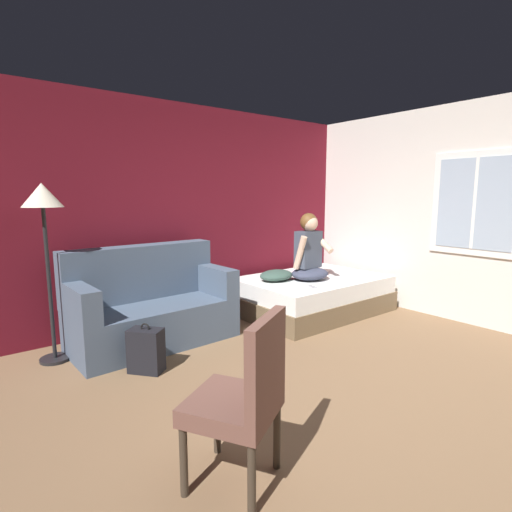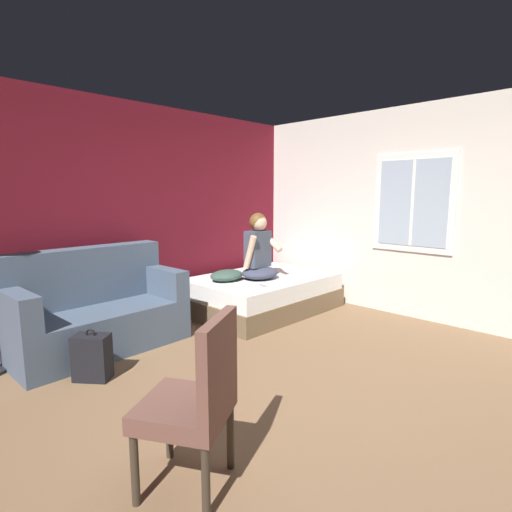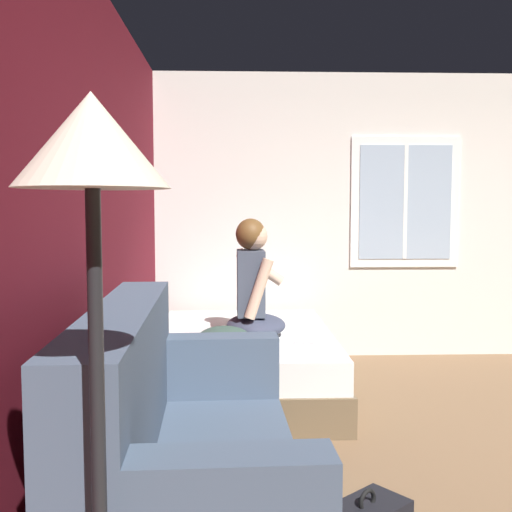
# 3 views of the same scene
# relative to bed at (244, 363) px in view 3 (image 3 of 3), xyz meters

# --- Properties ---
(wall_back_accent) EXTENTS (10.56, 0.16, 2.70)m
(wall_back_accent) POSITION_rel_bed_xyz_m (-1.65, 0.91, 1.11)
(wall_back_accent) COLOR maroon
(wall_back_accent) RESTS_ON ground
(wall_side_with_window) EXTENTS (0.19, 6.97, 2.70)m
(wall_side_with_window) POSITION_rel_bed_xyz_m (1.21, -1.95, 1.12)
(wall_side_with_window) COLOR silver
(wall_side_with_window) RESTS_ON ground
(bed) EXTENTS (1.97, 1.37, 0.48)m
(bed) POSITION_rel_bed_xyz_m (0.00, 0.00, 0.00)
(bed) COLOR brown
(bed) RESTS_ON ground
(couch) EXTENTS (1.73, 0.88, 1.04)m
(couch) POSITION_rel_bed_xyz_m (-2.20, 0.29, 0.16)
(couch) COLOR #47566B
(couch) RESTS_ON ground
(person_seated) EXTENTS (0.53, 0.45, 0.88)m
(person_seated) POSITION_rel_bed_xyz_m (-0.15, -0.07, 0.60)
(person_seated) COLOR #383D51
(person_seated) RESTS_ON bed
(throw_pillow) EXTENTS (0.50, 0.38, 0.14)m
(throw_pillow) POSITION_rel_bed_xyz_m (-0.53, 0.14, 0.31)
(throw_pillow) COLOR #385147
(throw_pillow) RESTS_ON bed
(cell_phone) EXTENTS (0.10, 0.16, 0.01)m
(cell_phone) POSITION_rel_bed_xyz_m (-0.44, -0.42, 0.25)
(cell_phone) COLOR #B7B7BC
(cell_phone) RESTS_ON bed
(floor_lamp) EXTENTS (0.36, 0.36, 1.70)m
(floor_lamp) POSITION_rel_bed_xyz_m (-3.16, 0.39, 1.19)
(floor_lamp) COLOR black
(floor_lamp) RESTS_ON ground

